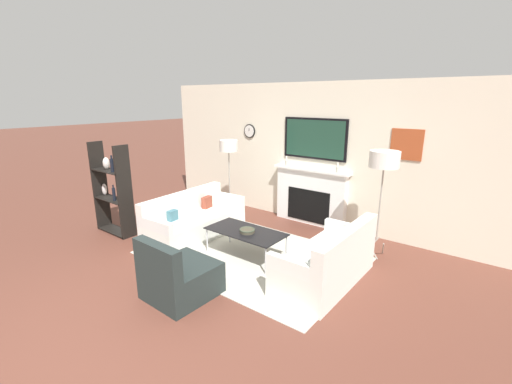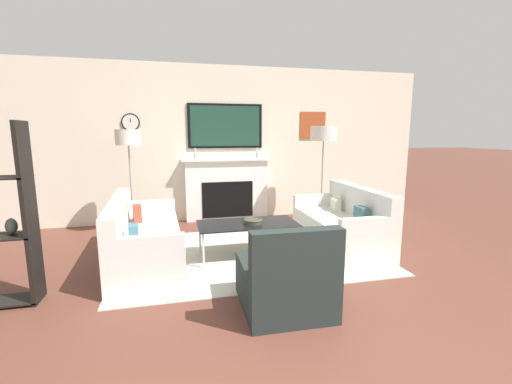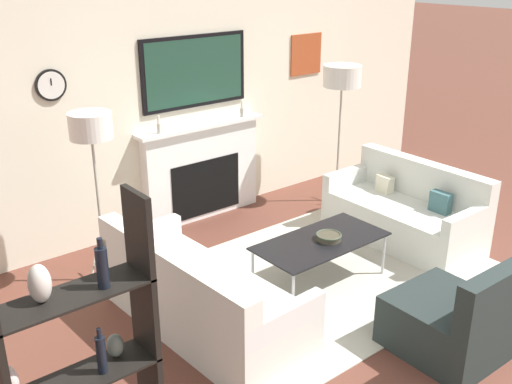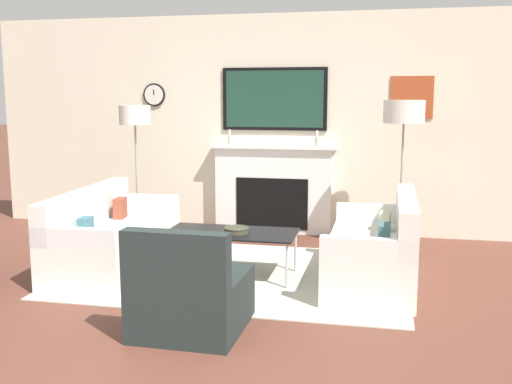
% 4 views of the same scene
% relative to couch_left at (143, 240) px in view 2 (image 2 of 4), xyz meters
% --- Properties ---
extents(fireplace_wall, '(7.49, 0.28, 2.70)m').
position_rel_couch_left_xyz_m(fireplace_wall, '(1.31, 1.96, 0.96)').
color(fireplace_wall, silver).
rests_on(fireplace_wall, ground_plane).
extents(area_rug, '(3.22, 2.24, 0.01)m').
position_rel_couch_left_xyz_m(area_rug, '(1.31, 0.00, -0.27)').
color(area_rug, beige).
rests_on(area_rug, ground_plane).
extents(couch_left, '(0.86, 1.92, 0.78)m').
position_rel_couch_left_xyz_m(couch_left, '(0.00, 0.00, 0.00)').
color(couch_left, silver).
rests_on(couch_left, ground_plane).
extents(couch_right, '(0.78, 1.63, 0.82)m').
position_rel_couch_left_xyz_m(couch_right, '(2.61, 0.00, 0.01)').
color(couch_right, silver).
rests_on(couch_right, ground_plane).
extents(armchair, '(0.76, 0.82, 0.81)m').
position_rel_couch_left_xyz_m(armchair, '(1.31, -1.45, -0.01)').
color(armchair, '#222B2A').
rests_on(armchair, ground_plane).
extents(coffee_table, '(1.23, 0.61, 0.44)m').
position_rel_couch_left_xyz_m(coffee_table, '(1.27, -0.09, 0.13)').
color(coffee_table, black).
rests_on(coffee_table, ground_plane).
extents(decorative_bowl, '(0.23, 0.23, 0.06)m').
position_rel_couch_left_xyz_m(decorative_bowl, '(1.33, -0.12, 0.19)').
color(decorative_bowl, '#444030').
rests_on(decorative_bowl, coffee_table).
extents(floor_lamp_left, '(0.37, 0.37, 1.60)m').
position_rel_couch_left_xyz_m(floor_lamp_left, '(-0.24, 1.22, 1.17)').
color(floor_lamp_left, '#9E998E').
rests_on(floor_lamp_left, ground_plane).
extents(floor_lamp_right, '(0.44, 0.44, 1.67)m').
position_rel_couch_left_xyz_m(floor_lamp_right, '(2.85, 1.22, 1.24)').
color(floor_lamp_right, '#9E998E').
rests_on(floor_lamp_right, ground_plane).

